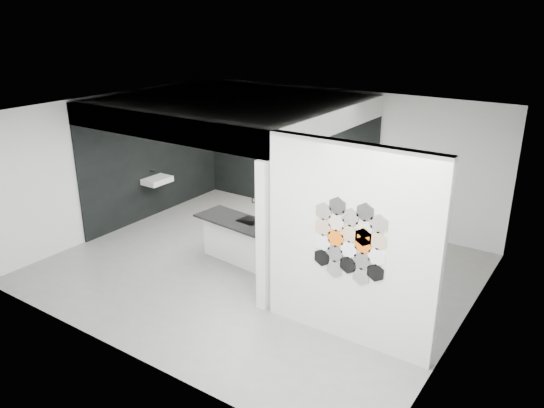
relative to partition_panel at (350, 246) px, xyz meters
The scene contains 17 objects.
floor 2.82m from the partition_panel, 155.80° to the left, with size 7.00×6.00×0.01m, color slate.
partition_panel is the anchor object (origin of this frame).
bay_clad_back 5.31m from the partition_panel, 131.60° to the left, with size 4.40×0.04×2.35m, color black.
bay_clad_left 6.04m from the partition_panel, 160.65° to the left, with size 0.04×4.00×2.35m, color black.
bulkhead 4.21m from the partition_panel, 150.43° to the left, with size 4.40×4.00×0.40m, color silver.
corner_column 1.42m from the partition_panel, behind, with size 0.16×0.16×2.35m, color silver.
fascia_beam 3.71m from the partition_panel, behind, with size 4.40×0.16×0.40m, color silver.
wall_basin 5.78m from the partition_panel, 161.77° to the left, with size 0.40×0.60×0.12m, color silver.
display_shelf 5.17m from the partition_panel, 131.55° to the left, with size 3.00×0.15×0.04m, color black.
kitchen_island 3.10m from the partition_panel, 157.83° to the left, with size 1.59×0.84×1.23m.
stockpot 6.07m from the partition_panel, 140.48° to the left, with size 0.19×0.19×0.16m, color black.
kettle 4.58m from the partition_panel, 122.45° to the left, with size 0.20×0.20×0.17m, color black.
glass_bowl 4.39m from the partition_panel, 118.23° to the left, with size 0.13×0.13×0.09m, color gray.
glass_vase 4.39m from the partition_panel, 118.23° to the left, with size 0.11×0.11×0.16m, color gray.
bottle_dark 5.48m from the partition_panel, 135.17° to the left, with size 0.07×0.07×0.18m, color black.
utensil_cup 5.76m from the partition_panel, 137.83° to the left, with size 0.07×0.07×0.09m, color black.
hex_tile_cluster 0.14m from the partition_panel, 68.73° to the right, with size 1.04×0.02×1.16m.
Camera 1 is at (4.94, -6.85, 4.34)m, focal length 35.00 mm.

